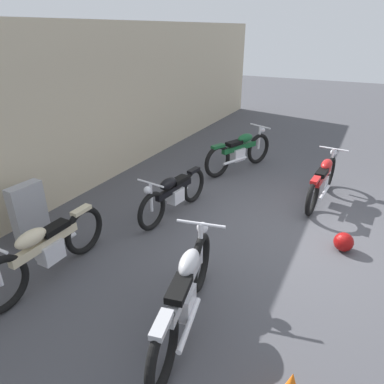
% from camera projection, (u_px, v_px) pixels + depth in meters
% --- Properties ---
extents(ground_plane, '(40.00, 40.00, 0.00)m').
position_uv_depth(ground_plane, '(294.00, 233.00, 5.86)').
color(ground_plane, '#47474C').
extents(building_wall, '(18.00, 0.30, 3.30)m').
position_uv_depth(building_wall, '(84.00, 109.00, 7.00)').
color(building_wall, beige).
rests_on(building_wall, ground_plane).
extents(stone_marker, '(0.55, 0.23, 0.98)m').
position_uv_depth(stone_marker, '(29.00, 213.00, 5.46)').
color(stone_marker, '#9E9EA3').
rests_on(stone_marker, ground_plane).
extents(helmet, '(0.30, 0.30, 0.30)m').
position_uv_depth(helmet, '(344.00, 242.00, 5.34)').
color(helmet, maroon).
rests_on(helmet, ground_plane).
extents(motorcycle_green, '(2.06, 1.03, 0.99)m').
position_uv_depth(motorcycle_green, '(240.00, 151.00, 8.27)').
color(motorcycle_green, black).
rests_on(motorcycle_green, ground_plane).
extents(motorcycle_silver, '(2.18, 0.74, 0.99)m').
position_uv_depth(motorcycle_silver, '(185.00, 293.00, 3.84)').
color(motorcycle_silver, black).
rests_on(motorcycle_silver, ground_plane).
extents(motorcycle_black, '(1.96, 0.55, 0.88)m').
position_uv_depth(motorcycle_black, '(174.00, 194.00, 6.26)').
color(motorcycle_black, black).
rests_on(motorcycle_black, ground_plane).
extents(motorcycle_red, '(2.06, 0.57, 0.92)m').
position_uv_depth(motorcycle_red, '(323.00, 180.00, 6.77)').
color(motorcycle_red, black).
rests_on(motorcycle_red, ground_plane).
extents(motorcycle_cream, '(2.14, 0.60, 0.96)m').
position_uv_depth(motorcycle_cream, '(45.00, 250.00, 4.61)').
color(motorcycle_cream, black).
rests_on(motorcycle_cream, ground_plane).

